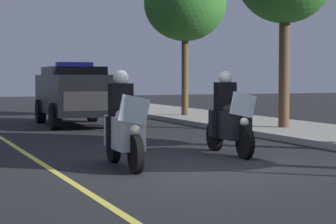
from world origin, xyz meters
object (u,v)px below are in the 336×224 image
police_motorcycle_lead_left (124,128)px  police_suv (75,93)px  cyclist_background (97,94)px  tree_behind_suv (185,4)px  police_motorcycle_lead_right (229,121)px

police_motorcycle_lead_left → police_suv: police_suv is taller
cyclist_background → tree_behind_suv: (3.30, 2.56, 3.50)m
police_motorcycle_lead_right → cyclist_background: bearing=174.8°
police_motorcycle_lead_right → tree_behind_suv: size_ratio=0.38×
police_motorcycle_lead_left → police_motorcycle_lead_right: size_ratio=1.00×
police_motorcycle_lead_left → cyclist_background: 15.88m
police_motorcycle_lead_left → cyclist_background: (-15.40, 3.89, 0.14)m
cyclist_background → police_motorcycle_lead_right: bearing=-5.2°
police_motorcycle_lead_left → tree_behind_suv: (-12.10, 6.46, 3.65)m
cyclist_background → tree_behind_suv: size_ratio=0.31×
police_motorcycle_lead_right → police_motorcycle_lead_left: bearing=-69.2°
tree_behind_suv → police_motorcycle_lead_left: bearing=-28.1°
police_motorcycle_lead_right → police_suv: 8.89m
police_motorcycle_lead_right → police_suv: size_ratio=0.43×
police_motorcycle_lead_left → tree_behind_suv: 14.19m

